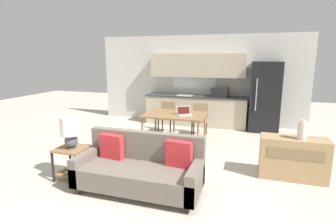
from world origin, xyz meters
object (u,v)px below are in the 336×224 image
(refrigerator, at_px, (265,97))
(vase, at_px, (302,130))
(dining_chair_far_right, at_px, (200,118))
(table_lamp, at_px, (70,130))
(dining_table, at_px, (175,116))
(couch, at_px, (140,169))
(dining_chair_far_left, at_px, (167,115))
(credenza, at_px, (293,158))
(side_table, at_px, (72,158))
(laptop, at_px, (184,113))

(refrigerator, relative_size, vase, 5.96)
(vase, xyz_separation_m, dining_chair_far_right, (-2.07, 2.08, -0.39))
(table_lamp, bearing_deg, refrigerator, 52.89)
(dining_table, relative_size, couch, 0.75)
(dining_table, bearing_deg, dining_chair_far_right, 60.95)
(refrigerator, bearing_deg, dining_chair_far_left, -158.49)
(dining_table, distance_m, credenza, 2.74)
(credenza, distance_m, dining_chair_far_right, 2.84)
(credenza, distance_m, dining_chair_far_left, 3.54)
(side_table, xyz_separation_m, table_lamp, (0.02, -0.02, 0.50))
(dining_chair_far_right, bearing_deg, credenza, -49.89)
(dining_table, distance_m, vase, 2.83)
(couch, bearing_deg, refrigerator, 64.88)
(refrigerator, xyz_separation_m, side_table, (-3.20, -4.17, -0.59))
(table_lamp, bearing_deg, credenza, 18.17)
(vase, bearing_deg, couch, -155.76)
(couch, bearing_deg, vase, 24.24)
(dining_table, distance_m, laptop, 0.28)
(laptop, bearing_deg, dining_table, 136.02)
(side_table, height_order, vase, vase)
(couch, height_order, credenza, couch)
(table_lamp, distance_m, vase, 3.79)
(dining_table, xyz_separation_m, side_table, (-1.12, -2.35, -0.29))
(vase, bearing_deg, table_lamp, -162.94)
(laptop, bearing_deg, couch, -123.69)
(refrigerator, distance_m, dining_table, 2.77)
(side_table, distance_m, laptop, 2.70)
(table_lamp, bearing_deg, dining_chair_far_right, 64.05)
(side_table, xyz_separation_m, dining_chair_far_left, (0.67, 3.18, 0.11))
(table_lamp, relative_size, dining_chair_far_right, 0.64)
(refrigerator, bearing_deg, dining_chair_far_right, -148.20)
(dining_chair_far_left, distance_m, laptop, 1.16)
(refrigerator, bearing_deg, dining_table, -138.74)
(dining_table, bearing_deg, dining_chair_far_left, 119.04)
(couch, height_order, dining_chair_far_left, couch)
(couch, distance_m, laptop, 2.33)
(dining_chair_far_right, distance_m, dining_chair_far_left, 0.91)
(dining_table, distance_m, side_table, 2.63)
(couch, distance_m, dining_chair_far_right, 3.18)
(dining_chair_far_left, bearing_deg, dining_chair_far_right, -0.15)
(dining_table, bearing_deg, credenza, -26.54)
(dining_chair_far_left, relative_size, laptop, 2.08)
(side_table, distance_m, table_lamp, 0.50)
(vase, height_order, laptop, vase)
(dining_table, height_order, couch, couch)
(credenza, xyz_separation_m, vase, (0.09, -0.05, 0.51))
(refrigerator, distance_m, credenza, 3.12)
(dining_table, distance_m, dining_chair_far_left, 0.96)
(credenza, bearing_deg, dining_table, 153.46)
(side_table, bearing_deg, laptop, 59.15)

